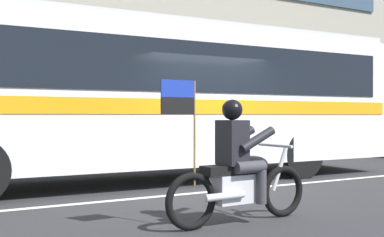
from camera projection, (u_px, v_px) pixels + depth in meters
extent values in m
plane|color=#2B2B2D|center=(209.00, 186.00, 9.05)|extent=(60.00, 60.00, 0.00)
cube|color=gray|center=(118.00, 160.00, 13.51)|extent=(28.00, 3.80, 0.15)
cube|color=silver|center=(226.00, 190.00, 8.52)|extent=(26.60, 0.14, 0.01)
cube|color=gray|center=(93.00, 11.00, 15.50)|extent=(28.00, 0.80, 9.67)
cube|color=#384C60|center=(98.00, 53.00, 15.12)|extent=(25.76, 0.10, 1.40)
cube|color=white|center=(151.00, 98.00, 9.76)|extent=(11.11, 2.75, 2.70)
cube|color=black|center=(151.00, 71.00, 9.75)|extent=(10.23, 2.78, 0.96)
cube|color=orange|center=(151.00, 108.00, 9.76)|extent=(10.89, 2.78, 0.28)
cube|color=silver|center=(151.00, 30.00, 9.75)|extent=(10.89, 2.62, 0.16)
cylinder|color=black|center=(301.00, 154.00, 10.21)|extent=(1.04, 0.30, 1.04)
torus|color=black|center=(283.00, 191.00, 6.31)|extent=(0.69, 0.12, 0.69)
torus|color=black|center=(191.00, 201.00, 5.55)|extent=(0.69, 0.12, 0.69)
cube|color=silver|center=(237.00, 188.00, 5.90)|extent=(0.65, 0.31, 0.36)
ellipsoid|color=black|center=(252.00, 165.00, 6.03)|extent=(0.49, 0.30, 0.24)
cube|color=black|center=(224.00, 170.00, 5.80)|extent=(0.57, 0.28, 0.12)
cylinder|color=silver|center=(280.00, 169.00, 6.28)|extent=(0.28, 0.07, 0.58)
cylinder|color=silver|center=(275.00, 145.00, 6.23)|extent=(0.07, 0.64, 0.04)
cylinder|color=silver|center=(225.00, 196.00, 5.61)|extent=(0.55, 0.11, 0.09)
cube|color=black|center=(232.00, 142.00, 5.86)|extent=(0.30, 0.37, 0.56)
sphere|color=black|center=(232.00, 110.00, 5.86)|extent=(0.26, 0.26, 0.26)
cylinder|color=#38383D|center=(233.00, 165.00, 6.09)|extent=(0.43, 0.17, 0.15)
cylinder|color=#38383D|center=(244.00, 182.00, 6.19)|extent=(0.13, 0.13, 0.46)
cylinder|color=#38383D|center=(250.00, 167.00, 5.79)|extent=(0.43, 0.17, 0.15)
cylinder|color=#38383D|center=(261.00, 185.00, 5.88)|extent=(0.13, 0.13, 0.46)
cylinder|color=black|center=(238.00, 138.00, 6.16)|extent=(0.52, 0.13, 0.32)
cylinder|color=black|center=(257.00, 139.00, 5.82)|extent=(0.52, 0.13, 0.32)
cylinder|color=olive|center=(195.00, 133.00, 5.57)|extent=(0.02, 0.02, 1.25)
cube|color=#1933A5|center=(178.00, 89.00, 5.45)|extent=(0.44, 0.04, 0.20)
cube|color=black|center=(178.00, 106.00, 5.45)|extent=(0.44, 0.04, 0.20)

